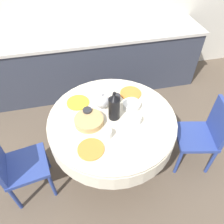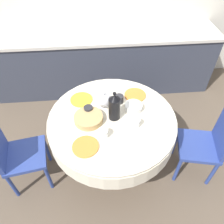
{
  "view_description": "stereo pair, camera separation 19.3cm",
  "coord_description": "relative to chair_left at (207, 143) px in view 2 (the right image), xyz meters",
  "views": [
    {
      "loc": [
        -0.32,
        -1.4,
        2.26
      ],
      "look_at": [
        0.0,
        0.0,
        0.8
      ],
      "focal_mm": 35.0,
      "sensor_mm": 36.0,
      "label": 1
    },
    {
      "loc": [
        -0.13,
        -1.43,
        2.26
      ],
      "look_at": [
        0.0,
        0.0,
        0.8
      ],
      "focal_mm": 35.0,
      "sensor_mm": 36.0,
      "label": 2
    }
  ],
  "objects": [
    {
      "name": "chair_left",
      "position": [
        0.0,
        0.0,
        0.0
      ],
      "size": [
        0.48,
        0.48,
        0.85
      ],
      "rotation": [
        0.0,
        0.0,
        1.36
      ],
      "color": "#2D428E",
      "rests_on": "ground_plane"
    },
    {
      "name": "plate_far_left",
      "position": [
        -1.24,
        0.49,
        0.25
      ],
      "size": [
        0.23,
        0.23,
        0.01
      ],
      "primitive_type": "cylinder",
      "color": "yellow",
      "rests_on": "dining_table"
    },
    {
      "name": "cup_far_right",
      "position": [
        -0.85,
        0.42,
        0.29
      ],
      "size": [
        0.09,
        0.09,
        0.08
      ],
      "primitive_type": "cylinder",
      "color": "#28282D",
      "rests_on": "dining_table"
    },
    {
      "name": "teapot",
      "position": [
        -1.0,
        0.37,
        0.33
      ],
      "size": [
        0.2,
        0.14,
        0.19
      ],
      "color": "white",
      "rests_on": "dining_table"
    },
    {
      "name": "cup_far_left",
      "position": [
        -1.16,
        0.29,
        0.29
      ],
      "size": [
        0.09,
        0.09,
        0.08
      ],
      "primitive_type": "cylinder",
      "color": "#28282D",
      "rests_on": "dining_table"
    },
    {
      "name": "chair_right",
      "position": [
        -1.89,
        0.05,
        0.0
      ],
      "size": [
        0.46,
        0.46,
        0.85
      ],
      "rotation": [
        0.0,
        0.0,
        -1.41
      ],
      "color": "#2D428E",
      "rests_on": "ground_plane"
    },
    {
      "name": "plate_far_right",
      "position": [
        -0.67,
        0.51,
        0.25
      ],
      "size": [
        0.23,
        0.23,
        0.01
      ],
      "primitive_type": "cylinder",
      "color": "orange",
      "rests_on": "dining_table"
    },
    {
      "name": "kitchen_counter",
      "position": [
        -0.94,
        1.62,
        -0.03
      ],
      "size": [
        3.24,
        0.64,
        0.9
      ],
      "color": "#383D4C",
      "rests_on": "ground_plane"
    },
    {
      "name": "cup_near_right",
      "position": [
        -0.74,
        0.09,
        0.29
      ],
      "size": [
        0.09,
        0.09,
        0.08
      ],
      "primitive_type": "cylinder",
      "color": "white",
      "rests_on": "dining_table"
    },
    {
      "name": "cup_near_left",
      "position": [
        -1.04,
        -0.01,
        0.29
      ],
      "size": [
        0.09,
        0.09,
        0.08
      ],
      "primitive_type": "cylinder",
      "color": "white",
      "rests_on": "dining_table"
    },
    {
      "name": "coffee_carafe",
      "position": [
        -0.92,
        0.21,
        0.38
      ],
      "size": [
        0.11,
        0.11,
        0.32
      ],
      "color": "black",
      "rests_on": "dining_table"
    },
    {
      "name": "plate_near_left",
      "position": [
        -1.2,
        -0.12,
        0.25
      ],
      "size": [
        0.23,
        0.23,
        0.01
      ],
      "primitive_type": "cylinder",
      "color": "orange",
      "rests_on": "dining_table"
    },
    {
      "name": "dining_table",
      "position": [
        -0.94,
        0.2,
        0.12
      ],
      "size": [
        1.25,
        1.25,
        0.72
      ],
      "color": "brown",
      "rests_on": "ground_plane"
    },
    {
      "name": "plate_near_right",
      "position": [
        -0.65,
        -0.08,
        0.25
      ],
      "size": [
        0.23,
        0.23,
        0.01
      ],
      "primitive_type": "cylinder",
      "color": "white",
      "rests_on": "dining_table"
    },
    {
      "name": "fruit_bowl",
      "position": [
        -0.72,
        0.3,
        0.28
      ],
      "size": [
        0.18,
        0.18,
        0.06
      ],
      "primitive_type": "cylinder",
      "color": "silver",
      "rests_on": "dining_table"
    },
    {
      "name": "bread_basket",
      "position": [
        -1.17,
        0.19,
        0.28
      ],
      "size": [
        0.27,
        0.27,
        0.06
      ],
      "primitive_type": "cylinder",
      "color": "tan",
      "rests_on": "dining_table"
    },
    {
      "name": "ground_plane",
      "position": [
        -0.94,
        0.2,
        -0.48
      ],
      "size": [
        12.0,
        12.0,
        0.0
      ],
      "primitive_type": "plane",
      "color": "brown"
    }
  ]
}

